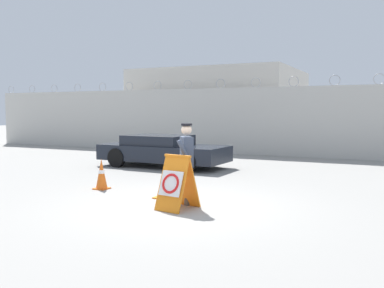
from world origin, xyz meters
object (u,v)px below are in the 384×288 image
Objects in this scene: barricade_sign at (176,182)px; security_guard at (186,159)px; traffic_cone_mid at (164,183)px; parked_car_front_coupe at (162,150)px; traffic_cone_near at (102,174)px.

security_guard is at bearing 100.72° from barricade_sign.
parked_car_front_coupe is at bearing 119.96° from traffic_cone_mid.
traffic_cone_near is at bearing 172.17° from traffic_cone_mid.
parked_car_front_coupe is (-3.63, 5.81, 0.04)m from barricade_sign.
security_guard is 0.37× the size of parked_car_front_coupe.
security_guard is (-0.01, 0.51, 0.44)m from barricade_sign.
traffic_cone_near is (-2.87, 1.20, -0.18)m from barricade_sign.
security_guard is 2.24× the size of traffic_cone_near.
parked_car_front_coupe is at bearing 131.36° from barricade_sign.
parked_car_front_coupe is at bearing 99.32° from traffic_cone_near.
security_guard is at bearing -53.70° from parked_car_front_coupe.
security_guard reaches higher than parked_car_front_coupe.
barricade_sign is 1.44× the size of traffic_cone_near.
traffic_cone_near is 4.68m from parked_car_front_coupe.
barricade_sign is 6.85m from parked_car_front_coupe.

